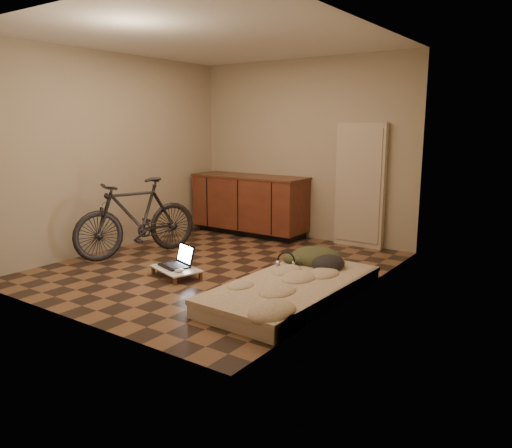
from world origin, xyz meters
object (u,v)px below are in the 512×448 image
Objects in this scene: bicycle at (136,214)px; laptop at (178,262)px; futon at (292,290)px; lap_desk at (176,269)px.

bicycle is 4.06× the size of laptop.
bicycle reaches higher than laptop.
bicycle is 0.84× the size of futon.
futon is 1.48m from laptop.
laptop is at bearing -176.18° from futon.
laptop reaches higher than lap_desk.
bicycle is 2.55× the size of lap_desk.
bicycle is 1.22m from lap_desk.
laptop is (-1.48, -0.05, 0.06)m from futon.
laptop is at bearing 137.37° from lap_desk.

